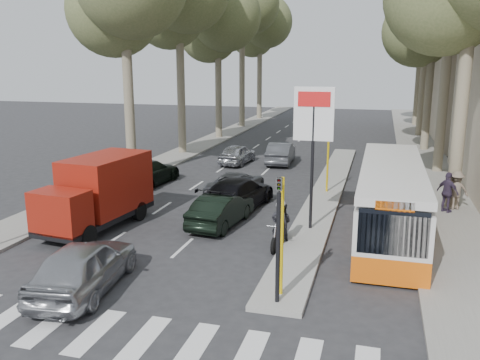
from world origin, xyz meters
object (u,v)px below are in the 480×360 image
object	(u,v)px
dark_hatchback	(221,210)
motorcycle	(280,225)
city_bus	(391,197)
silver_hatchback	(84,266)
red_truck	(99,191)

from	to	relation	value
dark_hatchback	motorcycle	distance (m)	3.20
city_bus	motorcycle	xyz separation A→B (m)	(-3.79, -2.43, -0.66)
silver_hatchback	motorcycle	xyz separation A→B (m)	(4.72, 5.21, 0.01)
city_bus	motorcycle	size ratio (longest dim) A/B	5.17
silver_hatchback	red_truck	size ratio (longest dim) A/B	0.82
red_truck	city_bus	xyz separation A→B (m)	(11.11, 2.39, -0.06)
silver_hatchback	motorcycle	bearing A→B (deg)	-138.53
dark_hatchback	red_truck	xyz separation A→B (m)	(-4.56, -1.58, 0.84)
motorcycle	dark_hatchback	bearing A→B (deg)	152.42
silver_hatchback	dark_hatchback	bearing A→B (deg)	-112.40
dark_hatchback	city_bus	xyz separation A→B (m)	(6.55, 0.81, 0.78)
city_bus	silver_hatchback	bearing A→B (deg)	-138.01
silver_hatchback	city_bus	world-z (taller)	city_bus
red_truck	motorcycle	distance (m)	7.35
dark_hatchback	red_truck	bearing A→B (deg)	25.48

